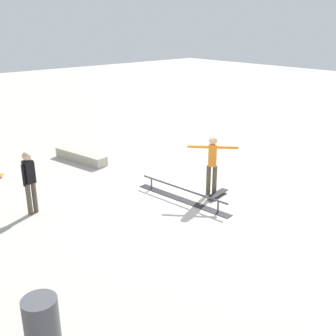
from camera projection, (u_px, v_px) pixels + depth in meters
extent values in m
plane|color=#ADA89E|center=(182.00, 196.00, 10.69)|extent=(60.00, 60.00, 0.00)
cube|color=black|center=(182.00, 200.00, 10.44)|extent=(2.94, 0.56, 0.01)
cylinder|color=#47474C|center=(218.00, 207.00, 9.70)|extent=(0.04, 0.04, 0.31)
cylinder|color=#47474C|center=(151.00, 184.00, 11.09)|extent=(0.04, 0.04, 0.31)
cylinder|color=#47474C|center=(183.00, 189.00, 10.34)|extent=(2.76, 0.35, 0.05)
cube|color=#B2A893|center=(81.00, 156.00, 13.31)|extent=(2.13, 0.78, 0.31)
cylinder|color=brown|center=(208.00, 180.00, 10.65)|extent=(0.17, 0.17, 0.81)
cylinder|color=brown|center=(215.00, 180.00, 10.63)|extent=(0.17, 0.17, 0.81)
cube|color=orange|center=(212.00, 155.00, 10.40)|extent=(0.28, 0.28, 0.57)
sphere|color=tan|center=(213.00, 140.00, 10.27)|extent=(0.22, 0.22, 0.22)
cylinder|color=orange|center=(198.00, 147.00, 10.36)|extent=(0.45, 0.42, 0.07)
cylinder|color=orange|center=(228.00, 148.00, 10.29)|extent=(0.45, 0.42, 0.07)
cube|color=black|center=(217.00, 194.00, 10.63)|extent=(0.33, 0.82, 0.02)
cylinder|color=white|center=(216.00, 200.00, 10.38)|extent=(0.04, 0.06, 0.05)
cylinder|color=white|center=(208.00, 198.00, 10.52)|extent=(0.04, 0.06, 0.05)
cylinder|color=white|center=(226.00, 193.00, 10.78)|extent=(0.04, 0.06, 0.05)
cylinder|color=white|center=(219.00, 191.00, 10.92)|extent=(0.04, 0.06, 0.05)
cylinder|color=brown|center=(35.00, 197.00, 9.66)|extent=(0.13, 0.13, 0.78)
cylinder|color=brown|center=(29.00, 199.00, 9.55)|extent=(0.13, 0.13, 0.78)
cube|color=black|center=(29.00, 172.00, 9.38)|extent=(0.21, 0.23, 0.55)
sphere|color=tan|center=(27.00, 156.00, 9.25)|extent=(0.21, 0.21, 0.21)
cylinder|color=black|center=(34.00, 172.00, 9.50)|extent=(0.08, 0.08, 0.52)
cylinder|color=black|center=(24.00, 176.00, 9.30)|extent=(0.08, 0.08, 0.52)
cylinder|color=white|center=(1.00, 175.00, 12.05)|extent=(0.06, 0.06, 0.05)
cylinder|color=#47474C|center=(42.00, 324.00, 5.60)|extent=(0.49, 0.49, 0.81)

